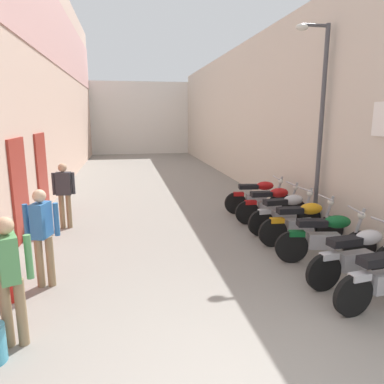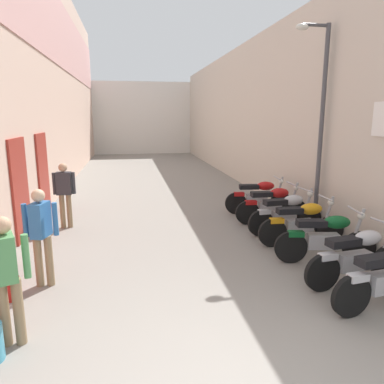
% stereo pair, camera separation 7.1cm
% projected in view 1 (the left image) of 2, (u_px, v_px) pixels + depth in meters
% --- Properties ---
extents(ground_plane, '(39.45, 39.45, 0.00)m').
position_uv_depth(ground_plane, '(159.00, 194.00, 12.55)').
color(ground_plane, gray).
extents(building_left, '(0.45, 23.45, 7.87)m').
position_uv_depth(building_left, '(53.00, 79.00, 12.97)').
color(building_left, beige).
rests_on(building_left, ground).
extents(building_right, '(0.45, 23.45, 5.36)m').
position_uv_depth(building_right, '(242.00, 115.00, 14.55)').
color(building_right, beige).
rests_on(building_right, ground).
extents(building_far_end, '(9.78, 2.00, 4.98)m').
position_uv_depth(building_far_end, '(140.00, 118.00, 26.20)').
color(building_far_end, silver).
rests_on(building_far_end, ground).
extents(motorcycle_second, '(1.84, 0.58, 1.04)m').
position_uv_depth(motorcycle_second, '(358.00, 255.00, 5.70)').
color(motorcycle_second, black).
rests_on(motorcycle_second, ground).
extents(motorcycle_third, '(1.83, 0.58, 1.04)m').
position_uv_depth(motorcycle_third, '(327.00, 236.00, 6.58)').
color(motorcycle_third, black).
rests_on(motorcycle_third, ground).
extents(motorcycle_fourth, '(1.85, 0.58, 1.04)m').
position_uv_depth(motorcycle_fourth, '(302.00, 222.00, 7.48)').
color(motorcycle_fourth, black).
rests_on(motorcycle_fourth, ground).
extents(motorcycle_fifth, '(1.85, 0.58, 1.04)m').
position_uv_depth(motorcycle_fifth, '(286.00, 212.00, 8.24)').
color(motorcycle_fifth, black).
rests_on(motorcycle_fifth, ground).
extents(motorcycle_sixth, '(1.85, 0.58, 1.04)m').
position_uv_depth(motorcycle_sixth, '(272.00, 204.00, 9.03)').
color(motorcycle_sixth, black).
rests_on(motorcycle_sixth, ground).
extents(motorcycle_seventh, '(1.85, 0.58, 1.04)m').
position_uv_depth(motorcycle_seventh, '(258.00, 196.00, 9.93)').
color(motorcycle_seventh, black).
rests_on(motorcycle_seventh, ground).
extents(pedestrian_by_doorway, '(0.52, 0.39, 1.57)m').
position_uv_depth(pedestrian_by_doorway, '(9.00, 273.00, 4.09)').
color(pedestrian_by_doorway, '#8C7251').
rests_on(pedestrian_by_doorway, ground).
extents(pedestrian_mid_alley, '(0.52, 0.38, 1.57)m').
position_uv_depth(pedestrian_mid_alley, '(42.00, 231.00, 5.57)').
color(pedestrian_mid_alley, '#8C7251').
rests_on(pedestrian_mid_alley, ground).
extents(pedestrian_further_down, '(0.52, 0.22, 1.57)m').
position_uv_depth(pedestrian_further_down, '(64.00, 191.00, 8.56)').
color(pedestrian_further_down, '#8C7251').
rests_on(pedestrian_further_down, ground).
extents(plastic_crate, '(0.44, 0.32, 0.28)m').
position_uv_depth(plastic_crate, '(2.00, 291.00, 5.31)').
color(plastic_crate, red).
rests_on(plastic_crate, ground).
extents(street_lamp, '(0.79, 0.18, 4.58)m').
position_uv_depth(street_lamp, '(318.00, 115.00, 8.04)').
color(street_lamp, '#47474C').
rests_on(street_lamp, ground).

